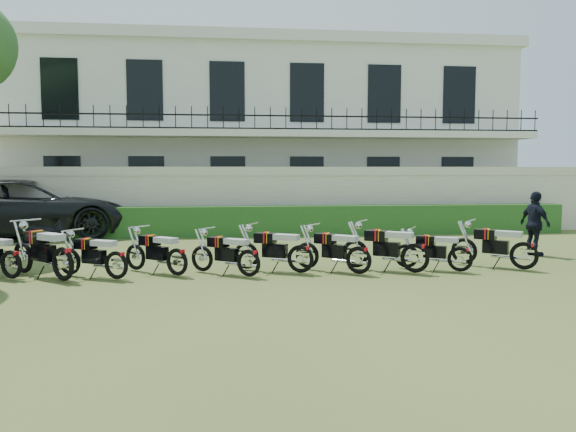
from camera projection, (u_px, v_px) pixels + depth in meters
name	position (u px, v px, depth m)	size (l,w,h in m)	color
ground	(305.00, 277.00, 11.55)	(100.00, 100.00, 0.00)	#3D5120
perimeter_wall	(272.00, 200.00, 19.37)	(30.00, 0.35, 2.30)	#EEDFC8
hedge	(304.00, 221.00, 18.75)	(18.00, 0.60, 1.00)	#224C1B
building	(261.00, 136.00, 25.06)	(20.40, 9.60, 7.40)	white
motorcycle_0	(11.00, 257.00, 11.24)	(1.61, 1.00, 0.99)	black
motorcycle_1	(63.00, 256.00, 10.98)	(1.65, 1.48, 1.15)	black
motorcycle_2	(116.00, 258.00, 11.20)	(1.59, 0.94, 0.97)	black
motorcycle_3	(177.00, 255.00, 11.56)	(1.45, 1.19, 0.98)	black
motorcycle_4	(249.00, 256.00, 11.46)	(1.47, 1.10, 0.96)	black
motorcycle_5	(301.00, 252.00, 11.86)	(1.70, 0.98, 1.02)	black
motorcycle_6	(359.00, 253.00, 11.74)	(1.49, 1.22, 1.00)	black
motorcycle_7	(415.00, 251.00, 11.87)	(1.69, 1.18, 1.08)	black
motorcycle_8	(460.00, 253.00, 12.02)	(1.50, 0.92, 0.92)	black
motorcycle_9	(524.00, 249.00, 12.26)	(1.52, 1.30, 1.04)	black
suv	(27.00, 209.00, 18.11)	(3.13, 6.79, 1.89)	black
officer_5	(535.00, 224.00, 14.34)	(0.97, 0.40, 1.66)	black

